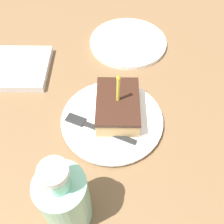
{
  "coord_description": "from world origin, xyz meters",
  "views": [
    {
      "loc": [
        -0.03,
        0.35,
        0.51
      ],
      "look_at": [
        -0.02,
        -0.01,
        0.04
      ],
      "focal_mm": 42.0,
      "sensor_mm": 36.0,
      "label": 1
    }
  ],
  "objects_px": {
    "plate": "(112,120)",
    "side_plate": "(128,42)",
    "bottle": "(65,199)",
    "fork": "(95,127)",
    "cake_slice": "(118,106)",
    "marble_board": "(5,68)"
  },
  "relations": [
    {
      "from": "cake_slice",
      "to": "fork",
      "type": "distance_m",
      "value": 0.07
    },
    {
      "from": "plate",
      "to": "cake_slice",
      "type": "bearing_deg",
      "value": -128.26
    },
    {
      "from": "side_plate",
      "to": "marble_board",
      "type": "bearing_deg",
      "value": 19.04
    },
    {
      "from": "bottle",
      "to": "fork",
      "type": "bearing_deg",
      "value": -101.72
    },
    {
      "from": "fork",
      "to": "marble_board",
      "type": "xyz_separation_m",
      "value": [
        0.26,
        -0.2,
        -0.01
      ]
    },
    {
      "from": "bottle",
      "to": "side_plate",
      "type": "distance_m",
      "value": 0.52
    },
    {
      "from": "side_plate",
      "to": "marble_board",
      "type": "distance_m",
      "value": 0.36
    },
    {
      "from": "plate",
      "to": "fork",
      "type": "height_order",
      "value": "fork"
    },
    {
      "from": "bottle",
      "to": "side_plate",
      "type": "bearing_deg",
      "value": -103.51
    },
    {
      "from": "fork",
      "to": "bottle",
      "type": "xyz_separation_m",
      "value": [
        0.04,
        0.18,
        0.06
      ]
    },
    {
      "from": "fork",
      "to": "side_plate",
      "type": "xyz_separation_m",
      "value": [
        -0.08,
        -0.32,
        -0.01
      ]
    },
    {
      "from": "fork",
      "to": "bottle",
      "type": "distance_m",
      "value": 0.2
    },
    {
      "from": "bottle",
      "to": "cake_slice",
      "type": "bearing_deg",
      "value": -111.28
    },
    {
      "from": "fork",
      "to": "bottle",
      "type": "bearing_deg",
      "value": 78.28
    },
    {
      "from": "plate",
      "to": "bottle",
      "type": "relative_size",
      "value": 1.23
    },
    {
      "from": "fork",
      "to": "side_plate",
      "type": "bearing_deg",
      "value": -104.53
    },
    {
      "from": "cake_slice",
      "to": "bottle",
      "type": "bearing_deg",
      "value": 68.72
    },
    {
      "from": "cake_slice",
      "to": "plate",
      "type": "bearing_deg",
      "value": 51.74
    },
    {
      "from": "plate",
      "to": "side_plate",
      "type": "xyz_separation_m",
      "value": [
        -0.04,
        -0.29,
        -0.0
      ]
    },
    {
      "from": "bottle",
      "to": "side_plate",
      "type": "xyz_separation_m",
      "value": [
        -0.12,
        -0.5,
        -0.07
      ]
    },
    {
      "from": "fork",
      "to": "side_plate",
      "type": "height_order",
      "value": "fork"
    },
    {
      "from": "cake_slice",
      "to": "fork",
      "type": "bearing_deg",
      "value": 41.28
    }
  ]
}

